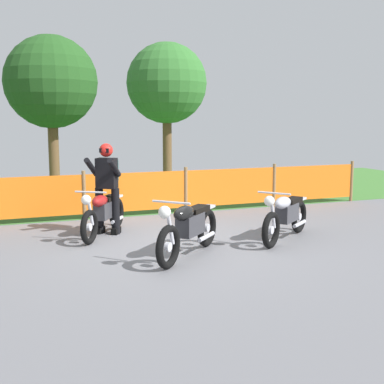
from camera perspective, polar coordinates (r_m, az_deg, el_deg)
ground at (r=8.86m, az=-1.97°, el=-5.76°), size 24.00×24.00×0.02m
grass_verge at (r=14.71m, az=-9.75°, el=-0.17°), size 24.00×7.16×0.01m
barrier_fence at (r=11.17m, az=-6.26°, el=0.02°), size 11.59×0.08×1.05m
tree_near_left at (r=14.29m, az=-15.64°, el=11.80°), size 2.47×2.47×4.35m
tree_near_right at (r=15.76m, az=-2.87°, el=12.10°), size 2.46×2.46×4.44m
motorcycle_lead at (r=9.07m, az=10.56°, el=-2.58°), size 1.62×1.28×0.93m
motorcycle_trailing at (r=7.83m, az=-0.37°, el=-4.01°), size 1.54×1.51×0.97m
motorcycle_third at (r=9.38m, az=-9.96°, el=-2.27°), size 1.13×1.67×0.91m
rider_third at (r=9.49m, az=-9.57°, el=0.98°), size 0.72×0.79×1.69m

